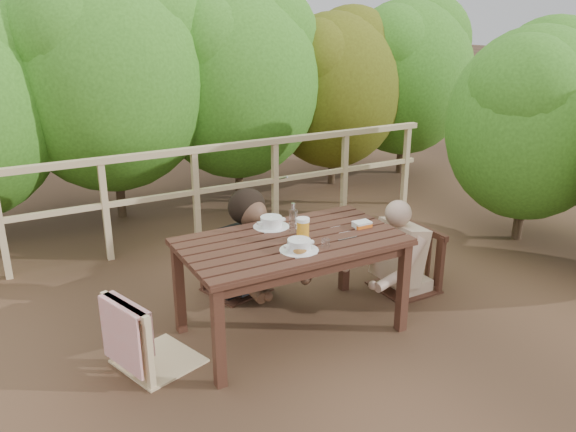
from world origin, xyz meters
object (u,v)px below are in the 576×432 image
diner_right (412,215)px  butter_tub (362,225)px  bread_roll (300,249)px  chair_far (235,239)px  tumbler (326,244)px  table (291,287)px  beer_glass (303,230)px  soup_far (271,223)px  woman (233,211)px  bottle (293,219)px  chair_right (407,235)px  soup_near (299,246)px  chair_left (153,296)px

diner_right → butter_tub: 0.68m
bread_roll → diner_right: bearing=16.9°
diner_right → chair_far: bearing=62.3°
tumbler → butter_tub: tumbler is taller
table → beer_glass: bearing=-51.4°
soup_far → beer_glass: bearing=-79.2°
woman → bottle: 0.76m
diner_right → beer_glass: bearing=99.2°
diner_right → bread_roll: bearing=105.6°
soup_far → table: bearing=-87.3°
beer_glass → diner_right: bearing=10.5°
woman → tumbler: size_ratio=19.77×
chair_right → diner_right: 0.18m
bottle → tumbler: 0.37m
soup_near → table: bearing=75.5°
table → butter_tub: bearing=-4.5°
bread_roll → bottle: (0.13, 0.34, 0.09)m
chair_left → tumbler: (1.13, -0.32, 0.26)m
table → bread_roll: bread_roll is taller
bread_roll → tumbler: tumbler is taller
chair_left → soup_near: size_ratio=3.76×
soup_far → tumbler: size_ratio=3.76×
tumbler → bread_roll: bearing=177.1°
chair_far → chair_right: bearing=-42.3°
table → butter_tub: 0.70m
chair_far → chair_right: (1.29, -0.66, 0.02)m
diner_right → butter_tub: bearing=105.5°
bottle → tumbler: bottle is taller
soup_near → bread_roll: size_ratio=2.30×
chair_right → soup_far: chair_right is taller
chair_right → bread_roll: bearing=-74.0°
table → beer_glass: (0.05, -0.07, 0.46)m
chair_far → woman: 0.25m
chair_left → chair_right: 2.20m
butter_tub → chair_far: bearing=129.3°
tumbler → beer_glass: bearing=112.3°
table → tumbler: 0.49m
chair_left → beer_glass: size_ratio=5.57×
chair_left → diner_right: diner_right is taller
bottle → butter_tub: (0.51, -0.14, -0.09)m
table → chair_right: size_ratio=1.60×
bottle → beer_glass: bearing=-94.8°
chair_left → soup_near: (0.95, -0.27, 0.27)m
soup_near → beer_glass: 0.18m
woman → soup_far: size_ratio=5.26×
table → bread_roll: (-0.06, -0.24, 0.40)m
beer_glass → soup_far: bearing=100.8°
chair_left → chair_far: 1.17m
soup_far → beer_glass: 0.37m
bottle → soup_far: bearing=113.1°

